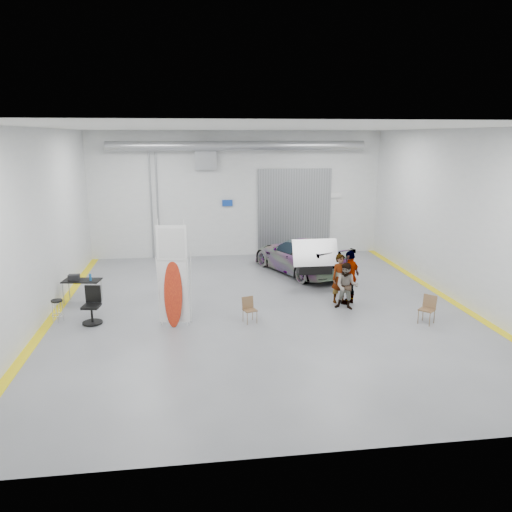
{
  "coord_description": "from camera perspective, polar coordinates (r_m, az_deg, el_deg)",
  "views": [
    {
      "loc": [
        -2.34,
        -15.92,
        5.75
      ],
      "look_at": [
        0.02,
        1.49,
        1.5
      ],
      "focal_mm": 35.0,
      "sensor_mm": 36.0,
      "label": 1
    }
  ],
  "objects": [
    {
      "name": "folding_chair_far",
      "position": [
        16.6,
        18.87,
        -6.4
      ],
      "size": [
        0.59,
        0.68,
        0.9
      ],
      "rotation": [
        0.0,
        0.0,
        -0.84
      ],
      "color": "brown",
      "rests_on": "ground"
    },
    {
      "name": "work_table",
      "position": [
        18.6,
        -19.5,
        -2.61
      ],
      "size": [
        1.37,
        0.83,
        1.05
      ],
      "rotation": [
        0.0,
        0.0,
        -0.16
      ],
      "color": "gray",
      "rests_on": "ground"
    },
    {
      "name": "folding_chair_near",
      "position": [
        15.82,
        -0.7,
        -6.73
      ],
      "size": [
        0.48,
        0.5,
        0.81
      ],
      "rotation": [
        0.0,
        0.0,
        0.31
      ],
      "color": "brown",
      "rests_on": "ground"
    },
    {
      "name": "person_c",
      "position": [
        17.63,
        10.68,
        -2.41
      ],
      "size": [
        1.13,
        1.09,
        1.92
      ],
      "primitive_type": "imported",
      "rotation": [
        0.0,
        0.0,
        3.89
      ],
      "color": "brown",
      "rests_on": "ground"
    },
    {
      "name": "sedan_car",
      "position": [
        21.45,
        5.06,
        0.06
      ],
      "size": [
        3.84,
        5.56,
        1.49
      ],
      "primitive_type": "imported",
      "rotation": [
        0.0,
        0.0,
        3.52
      ],
      "color": "white",
      "rests_on": "ground"
    },
    {
      "name": "person_b",
      "position": [
        17.11,
        10.33,
        -3.42
      ],
      "size": [
        0.97,
        0.88,
        1.62
      ],
      "primitive_type": "imported",
      "rotation": [
        0.0,
        0.0,
        -0.44
      ],
      "color": "teal",
      "rests_on": "ground"
    },
    {
      "name": "surfboard_display",
      "position": [
        15.37,
        -9.3,
        -3.18
      ],
      "size": [
        0.94,
        0.36,
        3.36
      ],
      "rotation": [
        0.0,
        0.0,
        -0.17
      ],
      "color": "white",
      "rests_on": "ground"
    },
    {
      "name": "shop_stool",
      "position": [
        17.03,
        -21.72,
        -5.85
      ],
      "size": [
        0.37,
        0.37,
        0.72
      ],
      "rotation": [
        0.0,
        0.0,
        -0.26
      ],
      "color": "black",
      "rests_on": "ground"
    },
    {
      "name": "trunk_lid",
      "position": [
        19.07,
        6.64,
        0.67
      ],
      "size": [
        1.74,
        1.06,
        0.04
      ],
      "primitive_type": "cube",
      "color": "silver",
      "rests_on": "sedan_car"
    },
    {
      "name": "room_shell",
      "position": [
        18.39,
        0.38,
        8.39
      ],
      "size": [
        14.02,
        16.18,
        6.01
      ],
      "color": "silver",
      "rests_on": "ground"
    },
    {
      "name": "ground",
      "position": [
        17.08,
        0.62,
        -6.07
      ],
      "size": [
        16.0,
        16.0,
        0.0
      ],
      "primitive_type": "plane",
      "color": "slate",
      "rests_on": "ground"
    },
    {
      "name": "office_chair",
      "position": [
        16.5,
        -18.25,
        -5.61
      ],
      "size": [
        0.62,
        0.63,
        1.17
      ],
      "rotation": [
        0.0,
        0.0,
        -0.15
      ],
      "color": "black",
      "rests_on": "ground"
    },
    {
      "name": "person_a",
      "position": [
        17.74,
        9.61,
        -2.54
      ],
      "size": [
        0.68,
        0.49,
        1.75
      ],
      "primitive_type": "imported",
      "rotation": [
        0.0,
        0.0,
        0.12
      ],
      "color": "#9C6D55",
      "rests_on": "ground"
    }
  ]
}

